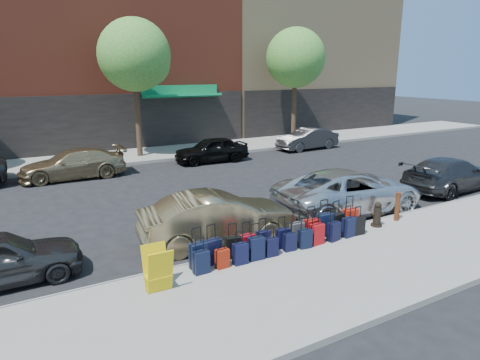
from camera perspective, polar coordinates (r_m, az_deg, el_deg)
ground at (r=15.60m, az=-4.64°, el=-3.31°), size 120.00×120.00×0.00m
sidewalk_near at (r=10.48m, az=11.08°, el=-12.32°), size 60.00×4.00×0.15m
sidewalk_far at (r=24.75m, az=-14.59°, el=3.09°), size 60.00×4.00×0.15m
curb_near at (r=11.92m, az=4.69°, el=-8.67°), size 60.00×0.08×0.15m
curb_far at (r=22.84m, az=-13.23°, el=2.25°), size 60.00×0.08×0.15m
building_right at (r=38.78m, az=5.85°, el=20.64°), size 15.00×12.12×18.00m
tree_center at (r=24.01m, az=-13.56°, el=15.65°), size 3.80×3.80×7.27m
tree_right at (r=28.84m, az=7.65°, el=15.64°), size 3.80×3.80×7.27m
suitcase_front_0 at (r=10.38m, az=-5.59°, el=-9.97°), size 0.43×0.26×1.01m
suitcase_front_1 at (r=10.58m, az=-3.63°, el=-9.46°), size 0.44×0.28×1.00m
suitcase_front_2 at (r=10.86m, az=-0.91°, el=-8.96°), size 0.41×0.28×0.91m
suitcase_front_3 at (r=11.02m, az=0.97°, el=-8.62°), size 0.38×0.22×0.89m
suitcase_front_4 at (r=11.28m, az=3.14°, el=-8.08°), size 0.37×0.22×0.88m
suitcase_front_5 at (r=11.51m, az=5.69°, el=-7.71°), size 0.36×0.20×0.86m
suitcase_front_6 at (r=11.86m, az=7.60°, el=-6.97°), size 0.40×0.24×0.93m
suitcase_front_7 at (r=12.05m, az=9.56°, el=-6.60°), size 0.42×0.25×0.99m
suitcase_front_8 at (r=12.44m, az=11.23°, el=-5.88°), size 0.46×0.27×1.07m
suitcase_front_9 at (r=12.71m, az=12.79°, el=-5.66°), size 0.42×0.25×0.98m
suitcase_front_10 at (r=13.07m, az=14.47°, el=-5.11°), size 0.44×0.26×1.03m
suitcase_back_0 at (r=10.13m, az=-5.20°, el=-10.85°), size 0.38×0.22×0.88m
suitcase_back_1 at (r=10.37m, az=-2.38°, el=-10.41°), size 0.33×0.21×0.76m
suitcase_back_2 at (r=10.54m, az=0.04°, el=-9.80°), size 0.36×0.21×0.85m
suitcase_back_3 at (r=10.78m, az=2.17°, el=-9.09°), size 0.41×0.25×0.94m
suitcase_back_4 at (r=11.00m, az=4.18°, el=-8.89°), size 0.34×0.21×0.79m
suitcase_back_5 at (r=11.36m, az=6.62°, el=-8.22°), size 0.33×0.21×0.76m
suitcase_back_6 at (r=11.57m, az=8.67°, el=-7.73°), size 0.37×0.24×0.83m
suitcase_back_7 at (r=11.84m, az=10.18°, el=-7.12°), size 0.40×0.25×0.92m
suitcase_back_8 at (r=12.18m, az=12.39°, el=-6.71°), size 0.39×0.27×0.87m
suitcase_back_9 at (r=12.56m, az=14.30°, el=-6.11°), size 0.40×0.26×0.91m
suitcase_back_10 at (r=12.80m, az=15.51°, el=-5.90°), size 0.36×0.22×0.83m
fire_hydrant at (r=13.60m, az=17.82°, el=-4.45°), size 0.39×0.34×0.76m
bollard at (r=14.27m, az=20.24°, el=-3.29°), size 0.17×0.17×0.91m
display_rack at (r=9.46m, az=-10.90°, el=-11.61°), size 0.55×0.61×0.97m
car_near_1 at (r=12.02m, az=-2.92°, el=-5.14°), size 4.54×2.06×1.44m
car_near_2 at (r=15.10m, az=14.33°, el=-1.41°), size 5.45×2.77×1.47m
car_near_3 at (r=19.22m, az=26.25°, el=0.70°), size 4.73×2.13×1.35m
car_far_1 at (r=20.61m, az=-21.39°, el=2.01°), size 4.61×1.95×1.33m
car_far_2 at (r=22.71m, az=-3.82°, el=4.06°), size 3.99×1.78×1.33m
car_far_3 at (r=26.70m, az=8.97°, el=5.45°), size 4.03×1.56×1.31m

